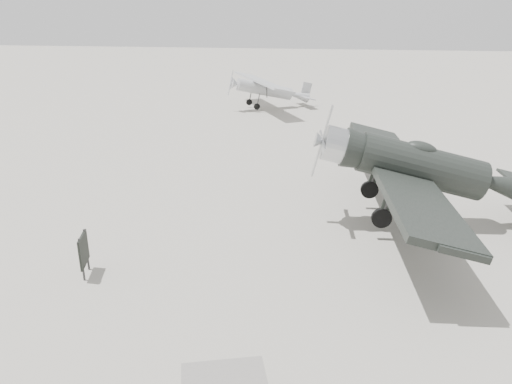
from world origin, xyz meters
The scene contains 4 objects.
ground centered at (0.00, 0.00, 0.00)m, with size 160.00×160.00×0.00m, color gray.
lowwing_monoplane centered at (4.83, 3.50, 2.23)m, with size 9.37×13.09×4.22m.
highwing_monoplane centered at (-3.83, 24.97, 1.74)m, with size 7.42×9.41×2.78m.
sign_board centered at (-6.60, -2.00, 0.86)m, with size 0.29×0.99×1.44m.
Camera 1 is at (0.64, -15.08, 8.18)m, focal length 35.00 mm.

